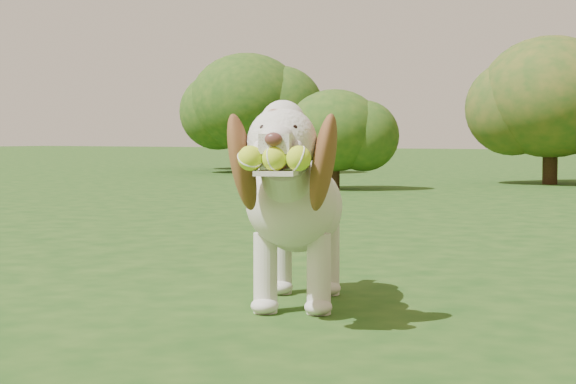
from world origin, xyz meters
The scene contains 6 objects.
ground centered at (0.00, 0.00, 0.00)m, with size 80.00×80.00×0.00m, color #173F12.
dog centered at (-0.12, 0.34, 0.40)m, with size 0.69×1.11×0.75m.
shrub_a centered at (-3.54, 7.28, 0.69)m, with size 1.13×1.13×1.17m.
shrub_e centered at (-7.06, 10.90, 1.18)m, with size 1.93×1.93×2.00m.
shrub_g centered at (-8.03, 12.40, 1.26)m, with size 2.06×2.06×2.14m.
shrub_b centered at (-1.68, 9.72, 1.12)m, with size 1.84×1.84×1.91m.
Camera 1 is at (1.61, -2.70, 0.63)m, focal length 60.00 mm.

